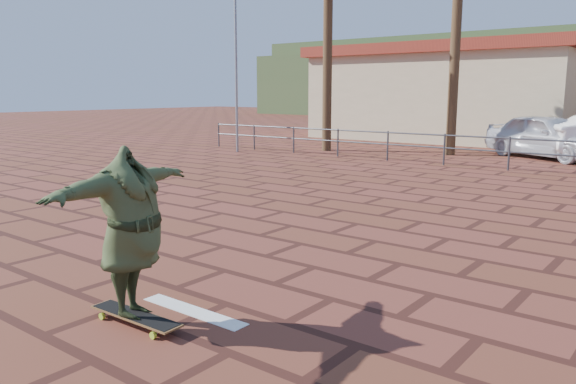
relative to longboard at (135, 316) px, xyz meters
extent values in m
plane|color=brown|center=(-0.51, 1.80, -0.09)|extent=(120.00, 120.00, 0.00)
cube|color=white|center=(0.19, 0.60, -0.09)|extent=(1.40, 0.22, 0.01)
cylinder|color=#47494F|center=(-12.51, 13.80, 0.41)|extent=(0.06, 0.06, 1.00)
cylinder|color=#47494F|center=(-10.51, 13.80, 0.41)|extent=(0.06, 0.06, 1.00)
cylinder|color=#47494F|center=(-8.51, 13.80, 0.41)|extent=(0.06, 0.06, 1.00)
cylinder|color=#47494F|center=(-6.51, 13.80, 0.41)|extent=(0.06, 0.06, 1.00)
cylinder|color=#47494F|center=(-4.51, 13.80, 0.41)|extent=(0.06, 0.06, 1.00)
cylinder|color=#47494F|center=(-2.51, 13.80, 0.41)|extent=(0.06, 0.06, 1.00)
cylinder|color=#47494F|center=(-0.51, 13.80, 0.41)|extent=(0.06, 0.06, 1.00)
cylinder|color=#47494F|center=(-0.51, 13.80, 0.86)|extent=(24.00, 0.05, 0.05)
cylinder|color=#47494F|center=(-0.51, 13.80, 0.46)|extent=(24.00, 0.05, 0.05)
cylinder|color=gray|center=(-10.51, 12.80, 3.91)|extent=(0.10, 0.10, 8.00)
cylinder|color=brown|center=(-8.01, 15.30, 3.41)|extent=(0.36, 0.36, 7.00)
cylinder|color=brown|center=(-3.51, 16.80, 4.01)|extent=(0.36, 0.36, 8.20)
cube|color=beige|center=(-6.51, 23.80, 1.91)|extent=(12.00, 7.00, 4.00)
cube|color=maroon|center=(-6.51, 23.80, 4.16)|extent=(12.60, 7.60, 0.50)
cube|color=#384C28|center=(-22.51, 57.80, 3.91)|extent=(35.00, 14.00, 8.00)
cube|color=olive|center=(0.00, 0.00, 0.01)|extent=(1.14, 0.28, 0.02)
cube|color=black|center=(0.00, 0.00, 0.02)|extent=(1.10, 0.26, 0.00)
cube|color=silver|center=(-0.39, -0.01, -0.02)|extent=(0.07, 0.19, 0.03)
cube|color=silver|center=(0.39, 0.01, -0.02)|extent=(0.07, 0.19, 0.03)
cylinder|color=#B3DD2E|center=(-0.39, -0.13, -0.06)|extent=(0.07, 0.03, 0.07)
cylinder|color=#B3DD2E|center=(-0.39, 0.10, -0.06)|extent=(0.07, 0.03, 0.07)
cylinder|color=#B3DD2E|center=(0.39, -0.10, -0.06)|extent=(0.07, 0.03, 0.07)
cylinder|color=#B3DD2E|center=(0.39, 0.13, -0.06)|extent=(0.07, 0.03, 0.07)
imported|color=#3A4927|center=(0.00, 0.00, 0.87)|extent=(1.13, 2.15, 1.69)
imported|color=silver|center=(-0.39, 17.80, 0.69)|extent=(4.89, 3.75, 1.55)
camera|label=1|loc=(4.45, -3.24, 2.21)|focal=35.00mm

